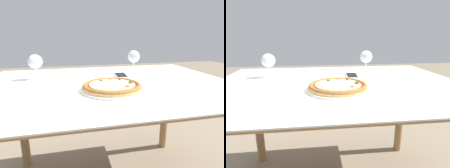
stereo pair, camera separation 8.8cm
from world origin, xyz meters
The scene contains 6 objects.
dining_table centered at (0.00, 0.00, 0.64)m, with size 1.35×0.97×0.72m.
pizza_plate centered at (-0.02, -0.14, 0.74)m, with size 0.30×0.30×0.04m.
fork centered at (-0.39, -0.11, 0.72)m, with size 0.03×0.17×0.00m.
wine_glass_far_left centered at (-0.40, 0.17, 0.82)m, with size 0.08×0.08×0.15m.
wine_glass_far_right centered at (0.21, 0.21, 0.83)m, with size 0.08×0.08×0.15m.
cell_phone centered at (0.10, 0.14, 0.72)m, with size 0.08×0.15×0.01m.
Camera 2 is at (-0.12, -0.98, 0.98)m, focal length 30.00 mm.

